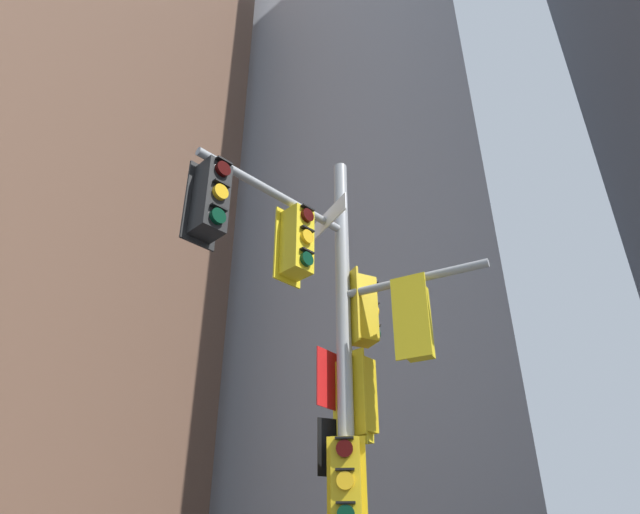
{
  "coord_description": "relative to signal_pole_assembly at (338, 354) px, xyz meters",
  "views": [
    {
      "loc": [
        1.26,
        -7.17,
        2.1
      ],
      "look_at": [
        -0.36,
        0.08,
        6.32
      ],
      "focal_mm": 31.39,
      "sensor_mm": 36.0,
      "label": 1
    }
  ],
  "objects": [
    {
      "name": "building_mid_block",
      "position": [
        -2.6,
        22.73,
        20.38
      ],
      "size": [
        13.99,
        13.99,
        50.0
      ],
      "primitive_type": "cube",
      "color": "#9399A3",
      "rests_on": "ground"
    },
    {
      "name": "building_tower_left",
      "position": [
        -15.14,
        6.87,
        17.92
      ],
      "size": [
        14.96,
        14.96,
        45.08
      ],
      "primitive_type": "cube",
      "color": "brown",
      "rests_on": "ground"
    },
    {
      "name": "signal_pole_assembly",
      "position": [
        0.0,
        0.0,
        0.0
      ],
      "size": [
        3.6,
        2.81,
        7.95
      ],
      "color": "#9EA0A3",
      "rests_on": "ground"
    }
  ]
}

